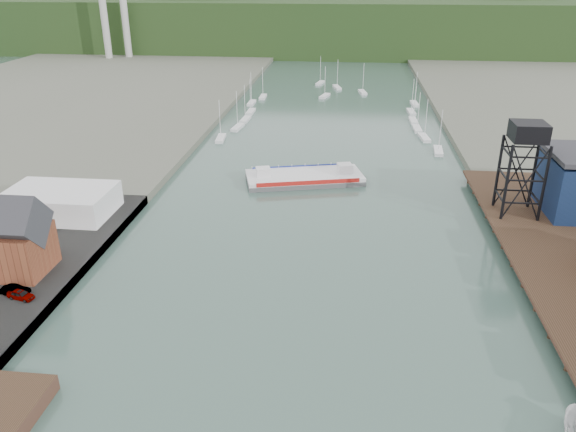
% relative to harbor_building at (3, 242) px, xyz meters
% --- Properties ---
extents(east_pier, '(14.00, 70.00, 2.45)m').
position_rel_harbor_building_xyz_m(east_pier, '(79.00, 15.00, -4.19)').
color(east_pier, black).
rests_on(east_pier, ground).
extents(harbor_building, '(12.20, 8.20, 8.90)m').
position_rel_harbor_building_xyz_m(harbor_building, '(0.00, 0.00, 0.00)').
color(harbor_building, '#602C1B').
rests_on(harbor_building, west_quay).
extents(white_shed, '(18.00, 12.00, 4.50)m').
position_rel_harbor_building_xyz_m(white_shed, '(-2.00, 20.00, -2.24)').
color(white_shed, silver).
rests_on(white_shed, west_quay).
extents(lift_tower, '(6.50, 6.50, 16.00)m').
position_rel_harbor_building_xyz_m(lift_tower, '(77.00, 28.00, 9.56)').
color(lift_tower, black).
rests_on(lift_tower, east_pier).
extents(marina_sailboats, '(57.71, 92.65, 0.90)m').
position_rel_harbor_building_xyz_m(marina_sailboats, '(42.08, 108.46, -5.74)').
color(marina_sailboats, silver).
rests_on(marina_sailboats, ground).
extents(distant_hills, '(500.00, 120.00, 80.00)m').
position_rel_harbor_building_xyz_m(distant_hills, '(38.02, 271.35, 4.29)').
color(distant_hills, black).
rests_on(distant_hills, ground).
extents(chain_ferry, '(25.72, 15.44, 3.46)m').
position_rel_harbor_building_xyz_m(chain_ferry, '(38.77, 45.15, -5.09)').
color(chain_ferry, '#4E4E50').
rests_on(chain_ferry, ground).
extents(car_west_a, '(3.94, 2.29, 1.26)m').
position_rel_harbor_building_xyz_m(car_west_a, '(5.95, -7.03, -3.86)').
color(car_west_a, '#999999').
rests_on(car_west_a, west_quay).
extents(car_west_b, '(3.84, 1.38, 1.26)m').
position_rel_harbor_building_xyz_m(car_west_b, '(4.56, -6.00, -3.86)').
color(car_west_b, '#999999').
rests_on(car_west_b, west_quay).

